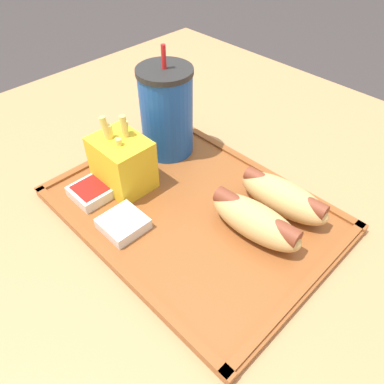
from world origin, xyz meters
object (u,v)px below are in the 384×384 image
soda_cup (167,112)px  hot_dog_near (255,220)px  hot_dog_far (283,197)px  sauce_cup_mayo (123,223)px  fries_carton (122,162)px  sauce_cup_ketchup (92,191)px

soda_cup → hot_dog_near: bearing=-11.9°
hot_dog_far → sauce_cup_mayo: 0.22m
hot_dog_near → fries_carton: 0.21m
sauce_cup_ketchup → sauce_cup_mayo: bearing=-3.8°
hot_dog_far → hot_dog_near: same height
soda_cup → hot_dog_far: (0.22, 0.02, -0.05)m
sauce_cup_mayo → soda_cup: bearing=119.0°
fries_carton → sauce_cup_ketchup: (-0.01, -0.05, -0.03)m
soda_cup → hot_dog_near: (0.22, -0.05, -0.05)m
sauce_cup_mayo → fries_carton: bearing=141.3°
hot_dog_near → sauce_cup_mayo: (-0.13, -0.12, -0.02)m
fries_carton → sauce_cup_mayo: (0.07, -0.06, -0.03)m
hot_dog_near → sauce_cup_ketchup: size_ratio=2.48×
soda_cup → sauce_cup_mayo: size_ratio=3.24×
hot_dog_far → hot_dog_near: (-0.00, -0.06, 0.00)m
soda_cup → hot_dog_far: size_ratio=1.31×
fries_carton → sauce_cup_mayo: 0.10m
fries_carton → hot_dog_far: bearing=31.3°
soda_cup → sauce_cup_mayo: soda_cup is taller
sauce_cup_mayo → sauce_cup_ketchup: bearing=176.2°
hot_dog_far → sauce_cup_ketchup: hot_dog_far is taller
sauce_cup_mayo → sauce_cup_ketchup: same height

